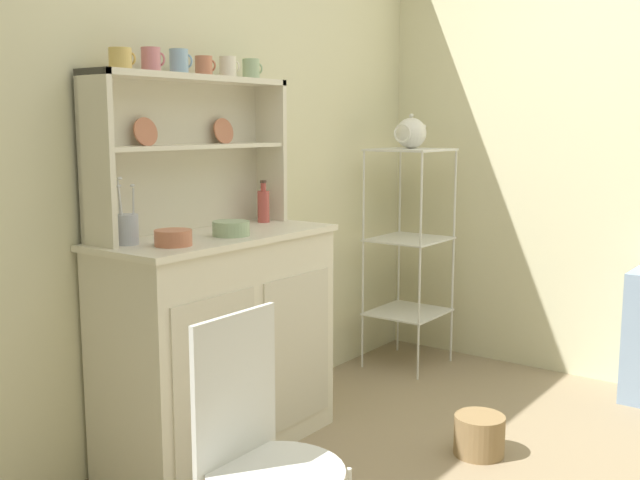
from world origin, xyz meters
The scene contains 17 objects.
wall_back centered at (0.00, 1.62, 1.25)m, with size 3.84×0.05×2.50m, color beige.
hutch_cabinet centered at (-0.20, 1.37, 0.46)m, with size 1.04×0.45×0.90m.
hutch_shelf_unit centered at (-0.20, 1.53, 1.27)m, with size 0.97×0.18×0.62m.
bakers_rack centered at (1.23, 1.30, 0.75)m, with size 0.41×0.37×1.20m.
wire_chair centered at (-0.94, 0.52, 0.52)m, with size 0.36×0.36×0.85m.
floor_basket centered at (0.39, 0.49, 0.08)m, with size 0.21×0.21×0.16m, color #93754C.
cup_gold_0 centered at (-0.54, 1.49, 1.56)m, with size 0.10×0.08×0.08m.
cup_rose_1 centered at (-0.40, 1.49, 1.57)m, with size 0.09×0.07×0.09m.
cup_sky_2 centered at (-0.26, 1.49, 1.57)m, with size 0.09×0.07×0.09m.
cup_terracotta_3 centered at (-0.13, 1.49, 1.56)m, with size 0.08×0.07×0.08m.
cup_cream_4 centered at (0.01, 1.49, 1.57)m, with size 0.08×0.07×0.09m.
cup_sage_5 centered at (0.16, 1.49, 1.57)m, with size 0.09×0.07×0.09m.
bowl_mixing_large centered at (-0.50, 1.29, 0.93)m, with size 0.13×0.13×0.06m, color #C67556.
bowl_floral_medium centered at (-0.20, 1.29, 0.93)m, with size 0.15×0.15×0.06m, color #9EB78E.
jam_bottle centered at (0.19, 1.45, 0.98)m, with size 0.05×0.05×0.19m.
utensil_jar centered at (-0.58, 1.45, 0.96)m, with size 0.08×0.08×0.25m.
porcelain_teapot centered at (1.23, 1.30, 1.29)m, with size 0.26×0.16×0.19m.
Camera 1 is at (-2.32, -0.69, 1.33)m, focal length 41.94 mm.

